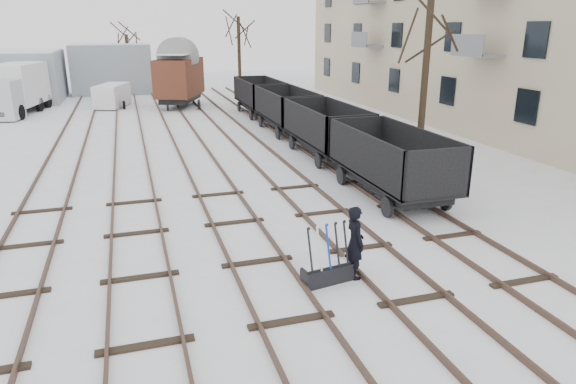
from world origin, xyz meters
name	(u,v)px	position (x,y,z in m)	size (l,w,h in m)	color
ground	(257,263)	(0.00, 0.00, 0.00)	(120.00, 120.00, 0.00)	white
tracks	(192,148)	(0.00, 13.67, 0.07)	(13.90, 52.00, 0.16)	black
shed_right	(112,68)	(-4.00, 40.00, 2.25)	(7.00, 6.00, 4.50)	#8F99A1
ground_frame	(327,272)	(1.37, -1.57, 0.28)	(1.35, 0.64, 1.49)	black
worker	(355,242)	(2.12, -1.47, 0.93)	(0.68, 0.45, 1.86)	black
freight_wagon_a	(390,172)	(6.00, 3.99, 0.94)	(2.41, 6.02, 2.46)	black
freight_wagon_b	(326,137)	(6.00, 10.39, 0.94)	(2.41, 6.02, 2.46)	black
freight_wagon_c	(287,116)	(6.00, 16.79, 0.94)	(2.41, 6.02, 2.46)	black
freight_wagon_d	(260,101)	(6.00, 23.19, 0.94)	(2.41, 6.02, 2.46)	black
box_van_wagon	(179,76)	(1.06, 28.63, 2.35)	(4.58, 5.95, 4.04)	black
lorry	(15,89)	(-10.40, 28.65, 1.79)	(3.50, 7.93, 3.47)	black
panel_van	(112,95)	(-3.99, 29.99, 0.91)	(2.85, 4.30, 1.75)	silver
tree_near	(425,76)	(9.25, 7.39, 3.99)	(0.30, 0.30, 7.97)	black
tree_far_left	(129,64)	(-2.48, 38.44, 2.65)	(0.30, 0.30, 5.30)	black
tree_far_right	(239,57)	(6.95, 34.09, 3.40)	(0.30, 0.30, 6.80)	black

